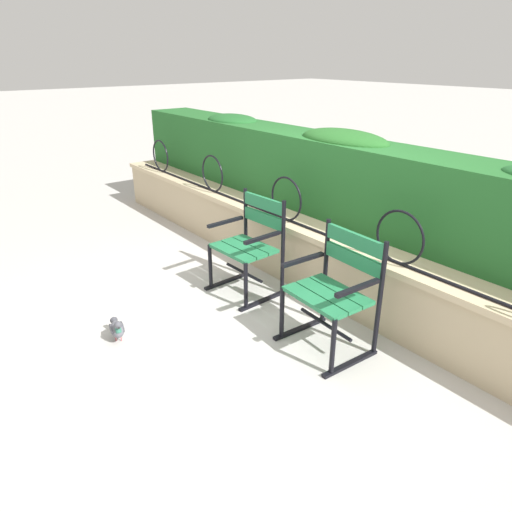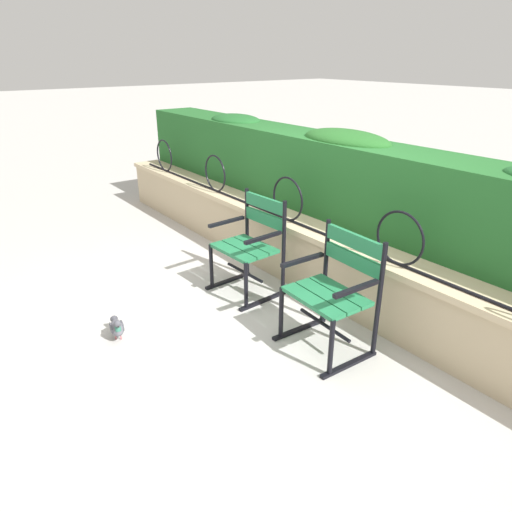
# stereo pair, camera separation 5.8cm
# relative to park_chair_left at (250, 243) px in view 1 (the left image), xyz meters

# --- Properties ---
(ground_plane) EXTENTS (60.00, 60.00, 0.00)m
(ground_plane) POSITION_rel_park_chair_left_xyz_m (0.41, -0.36, -0.47)
(ground_plane) COLOR #B7B5AF
(stone_wall) EXTENTS (7.41, 0.41, 0.59)m
(stone_wall) POSITION_rel_park_chair_left_xyz_m (0.41, 0.52, -0.17)
(stone_wall) COLOR tan
(stone_wall) RESTS_ON ground
(iron_arch_fence) EXTENTS (6.87, 0.02, 0.42)m
(iron_arch_fence) POSITION_rel_park_chair_left_xyz_m (0.06, 0.44, 0.29)
(iron_arch_fence) COLOR black
(iron_arch_fence) RESTS_ON stone_wall
(hedge_row) EXTENTS (7.26, 0.56, 0.82)m
(hedge_row) POSITION_rel_park_chair_left_xyz_m (0.42, 0.97, 0.51)
(hedge_row) COLOR #236028
(hedge_row) RESTS_ON stone_wall
(park_chair_left) EXTENTS (0.58, 0.55, 0.89)m
(park_chair_left) POSITION_rel_park_chair_left_xyz_m (0.00, 0.00, 0.00)
(park_chair_left) COLOR #237547
(park_chair_left) RESTS_ON ground
(park_chair_right) EXTENTS (0.62, 0.55, 0.89)m
(park_chair_right) POSITION_rel_park_chair_left_xyz_m (1.09, -0.05, 0.00)
(park_chair_right) COLOR #237547
(park_chair_right) RESTS_ON ground
(pigeon_far_side) EXTENTS (0.29, 0.14, 0.22)m
(pigeon_far_side) POSITION_rel_park_chair_left_xyz_m (0.05, -1.33, -0.36)
(pigeon_far_side) COLOR #5B5B66
(pigeon_far_side) RESTS_ON ground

